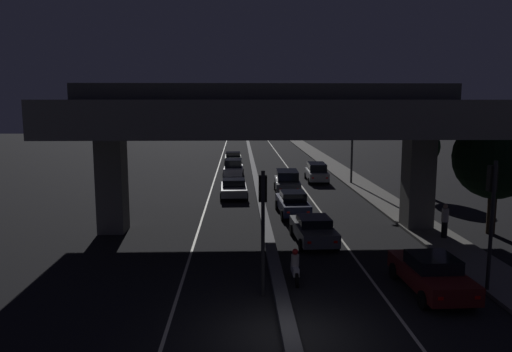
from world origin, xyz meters
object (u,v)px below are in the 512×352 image
Objects in this scene: traffic_light_right_of_median at (492,204)px; car_grey_fourth at (287,182)px; motorcycle_white_filtering_near at (295,268)px; car_silver_fifth at (317,172)px; car_grey_second at (313,229)px; car_dark_green_third_oncoming at (233,159)px; car_silver_lead_oncoming at (234,188)px; pedestrian_on_sidewalk at (445,221)px; street_lamp at (349,128)px; traffic_light_left_of_median at (263,211)px; car_white_second_oncoming at (233,168)px; car_dark_blue_third at (293,203)px; car_dark_red_lead at (431,273)px.

car_grey_fourth is at bearing 104.84° from traffic_light_right_of_median.
car_silver_fifth is at bearing -10.97° from motorcycle_white_filtering_near.
car_grey_fourth is (0.00, 13.96, 0.22)m from car_grey_second.
car_silver_lead_oncoming is at bearing -0.23° from car_dark_green_third_oncoming.
pedestrian_on_sidewalk reaches higher than car_dark_green_third_oncoming.
street_lamp is 19.38m from car_grey_second.
traffic_light_left_of_median is 7.86m from car_grey_second.
street_lamp reaches higher than pedestrian_on_sidewalk.
car_white_second_oncoming is 8.66m from car_dark_green_third_oncoming.
car_grey_second is 5.72m from motorcycle_white_filtering_near.
car_silver_lead_oncoming is at bearing 2.02° from car_white_second_oncoming.
car_silver_lead_oncoming is 1.08× the size of car_dark_green_third_oncoming.
car_dark_blue_third is at bearing 140.00° from pedestrian_on_sidewalk.
car_white_second_oncoming reaches higher than car_silver_lead_oncoming.
traffic_light_left_of_median is at bearing 1.25° from car_dark_green_third_oncoming.
car_white_second_oncoming is 2.31× the size of pedestrian_on_sidewalk.
traffic_light_right_of_median is 1.16× the size of car_silver_lead_oncoming.
pedestrian_on_sidewalk reaches higher than motorcycle_white_filtering_near.
pedestrian_on_sidewalk is at bearing -91.00° from car_grey_second.
car_grey_second is 31.72m from car_dark_green_third_oncoming.
car_dark_red_lead is 21.06m from car_grey_fourth.
traffic_light_right_of_median reaches higher than car_grey_fourth.
car_grey_fourth is 6.62m from car_silver_fifth.
traffic_light_left_of_median reaches higher than car_silver_lead_oncoming.
traffic_light_left_of_median is at bearing -109.07° from street_lamp.
car_grey_fourth reaches higher than car_dark_blue_third.
motorcycle_white_filtering_near is (-7.07, 1.36, -2.83)m from traffic_light_right_of_median.
motorcycle_white_filtering_near is (1.36, 1.35, -2.62)m from traffic_light_left_of_median.
traffic_light_left_of_median is 0.56× the size of street_lamp.
traffic_light_left_of_median is at bearing 168.92° from car_silver_fifth.
street_lamp is 5.07m from car_silver_fifth.
car_silver_fifth is (-2.31, 26.62, -2.56)m from traffic_light_right_of_median.
car_silver_fifth is 13.94m from car_dark_green_third_oncoming.
car_grey_fourth is 1.13× the size of car_silver_lead_oncoming.
traffic_light_right_of_median is at bearing -100.57° from pedestrian_on_sidewalk.
car_silver_fifth is 8.10m from car_white_second_oncoming.
traffic_light_right_of_median is at bearing 13.53° from car_dark_green_third_oncoming.
car_silver_fifth is at bearing 145.43° from street_lamp.
traffic_light_right_of_median is 1.22× the size of car_white_second_oncoming.
car_white_second_oncoming is (-1.41, 29.61, -2.33)m from traffic_light_left_of_median.
street_lamp is at bearing 70.93° from traffic_light_left_of_median.
car_silver_fifth is 1.18× the size of car_white_second_oncoming.
motorcycle_white_filtering_near is (-4.76, -25.26, -0.27)m from car_silver_fifth.
traffic_light_left_of_median is 1.03× the size of car_grey_second.
car_dark_blue_third is 0.98× the size of car_grey_fourth.
car_silver_lead_oncoming is 2.32× the size of motorcycle_white_filtering_near.
motorcycle_white_filtering_near is at bearing 171.19° from car_silver_fifth.
car_silver_lead_oncoming is at bearing 8.04° from motorcycle_white_filtering_near.
car_dark_red_lead is at bearing -168.57° from car_grey_fourth.
pedestrian_on_sidewalk reaches higher than car_dark_red_lead.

